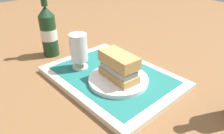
{
  "coord_description": "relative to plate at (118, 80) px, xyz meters",
  "views": [
    {
      "loc": [
        -0.45,
        0.42,
        0.39
      ],
      "look_at": [
        0.0,
        0.0,
        0.05
      ],
      "focal_mm": 34.25,
      "sensor_mm": 36.0,
      "label": 1
    }
  ],
  "objects": [
    {
      "name": "beer_glass",
      "position": [
        0.16,
        0.04,
        0.06
      ],
      "size": [
        0.06,
        0.06,
        0.12
      ],
      "color": "silver",
      "rests_on": "placemat"
    },
    {
      "name": "tray",
      "position": [
        0.05,
        -0.01,
        -0.02
      ],
      "size": [
        0.44,
        0.32,
        0.02
      ],
      "primitive_type": "cube",
      "color": "beige",
      "rests_on": "ground_plane"
    },
    {
      "name": "placemat",
      "position": [
        0.05,
        -0.01,
        -0.01
      ],
      "size": [
        0.38,
        0.27,
        0.0
      ],
      "primitive_type": "cube",
      "color": "#1E6B66",
      "rests_on": "tray"
    },
    {
      "name": "sandwich",
      "position": [
        0.0,
        -0.0,
        0.05
      ],
      "size": [
        0.14,
        0.08,
        0.08
      ],
      "rotation": [
        0.0,
        0.0,
        -0.09
      ],
      "color": "tan",
      "rests_on": "plate"
    },
    {
      "name": "beer_bottle",
      "position": [
        0.37,
        0.04,
        0.08
      ],
      "size": [
        0.07,
        0.07,
        0.27
      ],
      "color": "#19381E",
      "rests_on": "ground_plane"
    },
    {
      "name": "plate",
      "position": [
        0.0,
        0.0,
        0.0
      ],
      "size": [
        0.19,
        0.19,
        0.01
      ],
      "primitive_type": "cylinder",
      "color": "white",
      "rests_on": "placemat"
    },
    {
      "name": "ground_plane",
      "position": [
        0.05,
        -0.01,
        -0.03
      ],
      "size": [
        3.0,
        3.0,
        0.0
      ],
      "primitive_type": "plane",
      "color": "brown"
    }
  ]
}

